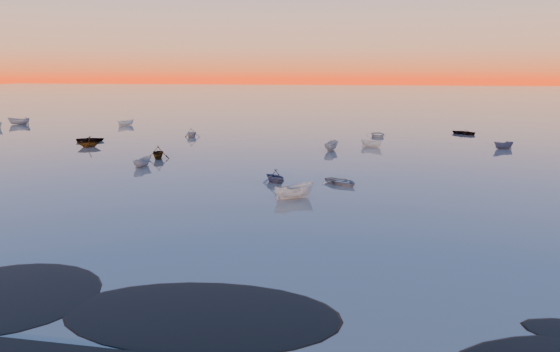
% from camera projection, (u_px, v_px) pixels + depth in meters
% --- Properties ---
extents(ground, '(600.00, 600.00, 0.00)m').
position_uv_depth(ground, '(332.00, 120.00, 121.01)').
color(ground, '#685E56').
rests_on(ground, ground).
extents(mud_lobes, '(140.00, 6.00, 0.07)m').
position_uv_depth(mud_lobes, '(90.00, 322.00, 23.76)').
color(mud_lobes, black).
rests_on(mud_lobes, ground).
extents(moored_fleet, '(124.00, 58.00, 1.20)m').
position_uv_depth(moored_fleet, '(296.00, 150.00, 75.75)').
color(moored_fleet, silver).
rests_on(moored_fleet, ground).
extents(boat_near_center, '(3.38, 3.92, 1.28)m').
position_uv_depth(boat_near_center, '(294.00, 198.00, 46.93)').
color(boat_near_center, silver).
rests_on(boat_near_center, ground).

